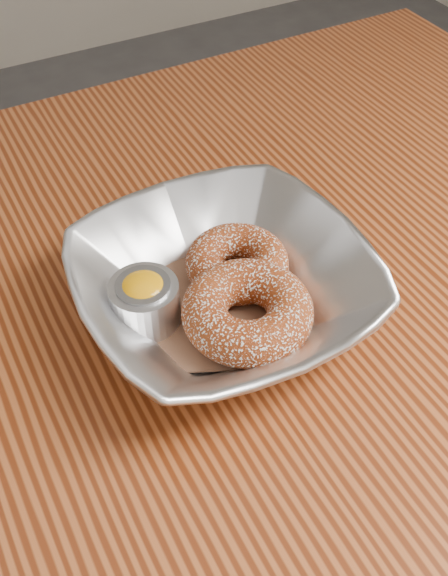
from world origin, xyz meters
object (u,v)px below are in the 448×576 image
table (163,378)px  donut_back (237,263)px  ramekin (145,300)px  donut_front (247,311)px  serving_bowl (224,287)px

table → donut_back: bearing=-2.1°
ramekin → donut_front: bearing=-34.3°
donut_front → ramekin: 0.09m
donut_front → serving_bowl: bearing=98.4°
donut_front → ramekin: (-0.07, 0.05, 0.00)m
donut_back → ramekin: ramekin is taller
serving_bowl → ramekin: 0.07m
serving_bowl → table: bearing=152.2°
serving_bowl → ramekin: (-0.07, 0.02, 0.00)m
serving_bowl → donut_front: 0.03m
table → donut_front: (0.06, -0.06, 0.13)m
donut_back → ramekin: (-0.09, -0.01, 0.01)m
donut_back → donut_front: 0.06m
donut_back → ramekin: size_ratio=1.58×
serving_bowl → donut_back: 0.04m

